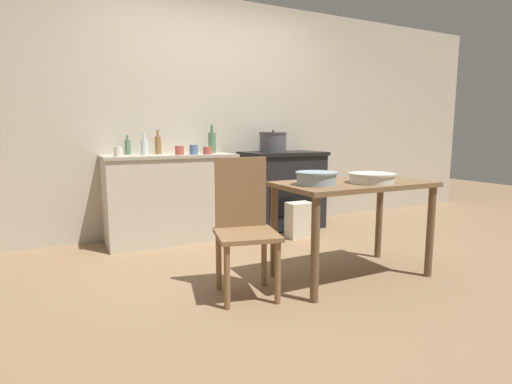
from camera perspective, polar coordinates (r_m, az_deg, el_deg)
The scene contains 18 objects.
ground_plane at distance 3.31m, azimuth 3.61°, elevation -10.92°, with size 14.00×14.00×0.00m, color #896B4C.
wall_back at distance 4.57m, azimuth -6.49°, elevation 10.61°, with size 8.00×0.07×2.55m.
counter_cabinet at distance 4.16m, azimuth -12.09°, elevation -0.80°, with size 1.30×0.55×0.88m.
stove at distance 4.65m, azimuth 3.77°, elevation 0.34°, with size 0.92×0.59×0.88m.
work_table at distance 3.09m, azimuth 13.74°, elevation -0.62°, with size 1.16×0.64×0.73m.
chair at distance 2.72m, azimuth -1.69°, elevation -4.47°, with size 0.48×0.48×0.93m.
flour_sack at distance 4.24m, azimuth 6.18°, elevation -4.00°, with size 0.26×0.18×0.38m, color beige.
stock_pot at distance 4.57m, azimuth 2.43°, elevation 7.16°, with size 0.32×0.32×0.25m.
mixing_bowl_large at distance 3.03m, azimuth 16.20°, elevation 2.01°, with size 0.34×0.34×0.07m.
mixing_bowl_small at distance 2.83m, azimuth 8.64°, elevation 2.04°, with size 0.30×0.30×0.09m.
bottle_far_left at distance 4.14m, azimuth -15.64°, elevation 6.31°, with size 0.07×0.07×0.21m.
bottle_left at distance 4.38m, azimuth -6.30°, elevation 7.10°, with size 0.08×0.08×0.30m.
bottle_mid_left at distance 4.21m, azimuth -17.84°, elevation 6.14°, with size 0.06×0.06×0.19m.
bottle_center_left at distance 4.20m, azimuth -13.81°, elevation 6.58°, with size 0.06×0.06×0.25m.
cup_center at distance 4.07m, azimuth -8.88°, elevation 6.00°, with size 0.09×0.09×0.10m, color #4C6B99.
cup_center_right at distance 3.89m, azimuth -19.06°, elevation 5.48°, with size 0.07×0.07×0.09m, color silver.
cup_mid_right at distance 4.02m, azimuth -10.87°, elevation 5.87°, with size 0.09×0.09×0.09m, color #B74C42.
cup_right at distance 4.08m, azimuth -6.94°, elevation 5.90°, with size 0.09×0.09×0.08m, color #B74C42.
Camera 1 is at (-1.58, -2.69, 1.09)m, focal length 28.00 mm.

